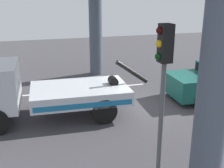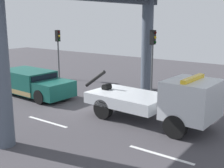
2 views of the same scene
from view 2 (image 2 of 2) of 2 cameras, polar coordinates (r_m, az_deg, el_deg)
ground_plane at (r=16.61m, az=-4.99°, el=-4.66°), size 60.00×40.00×0.10m
lane_stripe_mid at (r=14.64m, az=-12.39°, el=-7.13°), size 2.60×0.16×0.01m
lane_stripe_east at (r=11.24m, az=9.31°, el=-13.30°), size 2.60×0.16×0.01m
tow_truck_white at (r=13.77m, az=9.71°, el=-3.05°), size 7.30×2.69×2.46m
towed_van_green at (r=19.47m, az=-14.97°, el=0.07°), size 5.30×2.44×1.58m
traffic_light_near at (r=24.25m, az=-10.35°, el=7.72°), size 0.39×0.32×3.92m
traffic_light_far at (r=19.11m, az=7.88°, el=6.93°), size 0.39×0.32×4.12m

